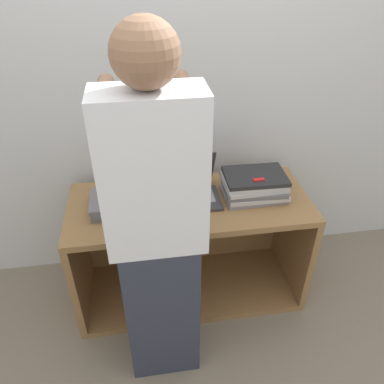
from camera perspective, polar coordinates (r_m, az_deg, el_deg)
The scene contains 8 objects.
ground_plane at distance 2.35m, azimuth 0.77°, elevation -19.47°, with size 12.00×12.00×0.00m, color #756B5B.
wall_back at distance 2.17m, azimuth -1.95°, elevation 15.47°, with size 8.00×0.05×2.40m.
cart at distance 2.33m, azimuth -0.58°, elevation -7.44°, with size 1.33×0.56×0.70m.
laptop_open at distance 2.07m, azimuth -0.58°, elevation 0.48°, with size 0.33×0.33×0.23m.
laptop_stack_left at distance 2.02m, azimuth -10.41°, elevation -1.56°, with size 0.35×0.25×0.07m.
laptop_stack_right at distance 2.09m, azimuth 9.44°, elevation 1.00°, with size 0.35×0.25×0.14m.
person at distance 1.58m, azimuth -5.29°, elevation -6.50°, with size 0.40×0.53×1.72m.
inventory_tag at distance 2.01m, azimuth 10.15°, elevation 1.86°, with size 0.06×0.02×0.01m.
Camera 1 is at (-0.24, -1.37, 1.90)m, focal length 35.00 mm.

